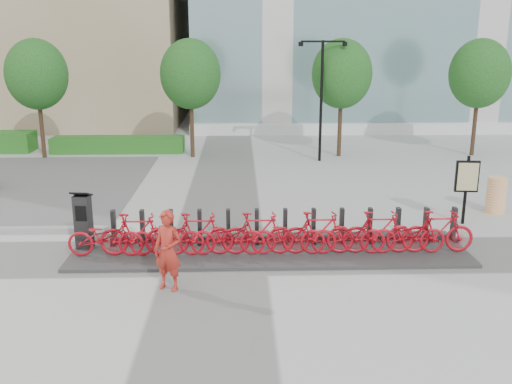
{
  "coord_description": "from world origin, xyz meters",
  "views": [
    {
      "loc": [
        0.58,
        -12.84,
        5.08
      ],
      "look_at": [
        1.0,
        1.5,
        1.2
      ],
      "focal_mm": 40.0,
      "sensor_mm": 36.0,
      "label": 1
    }
  ],
  "objects_px": {
    "construction_barrel": "(496,195)",
    "map_sign": "(467,179)",
    "kiosk": "(83,221)",
    "worker_red": "(168,251)",
    "bike_0": "(106,237)"
  },
  "relations": [
    {
      "from": "kiosk",
      "to": "construction_barrel",
      "type": "relative_size",
      "value": 1.33
    },
    {
      "from": "kiosk",
      "to": "map_sign",
      "type": "relative_size",
      "value": 0.74
    },
    {
      "from": "worker_red",
      "to": "map_sign",
      "type": "relative_size",
      "value": 0.87
    },
    {
      "from": "worker_red",
      "to": "map_sign",
      "type": "xyz_separation_m",
      "value": [
        7.8,
        4.12,
        0.44
      ]
    },
    {
      "from": "bike_0",
      "to": "worker_red",
      "type": "xyz_separation_m",
      "value": [
        1.69,
        -1.74,
        0.3
      ]
    },
    {
      "from": "worker_red",
      "to": "bike_0",
      "type": "bearing_deg",
      "value": 158.25
    },
    {
      "from": "construction_barrel",
      "to": "map_sign",
      "type": "xyz_separation_m",
      "value": [
        -1.35,
        -1.0,
        0.75
      ]
    },
    {
      "from": "worker_red",
      "to": "construction_barrel",
      "type": "distance_m",
      "value": 10.49
    },
    {
      "from": "kiosk",
      "to": "worker_red",
      "type": "relative_size",
      "value": 0.85
    },
    {
      "from": "worker_red",
      "to": "construction_barrel",
      "type": "xyz_separation_m",
      "value": [
        9.15,
        5.12,
        -0.31
      ]
    },
    {
      "from": "worker_red",
      "to": "map_sign",
      "type": "bearing_deg",
      "value": 51.91
    },
    {
      "from": "bike_0",
      "to": "kiosk",
      "type": "height_order",
      "value": "kiosk"
    },
    {
      "from": "worker_red",
      "to": "construction_barrel",
      "type": "bearing_deg",
      "value": 53.3
    },
    {
      "from": "kiosk",
      "to": "worker_red",
      "type": "bearing_deg",
      "value": -37.53
    },
    {
      "from": "construction_barrel",
      "to": "map_sign",
      "type": "height_order",
      "value": "map_sign"
    }
  ]
}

